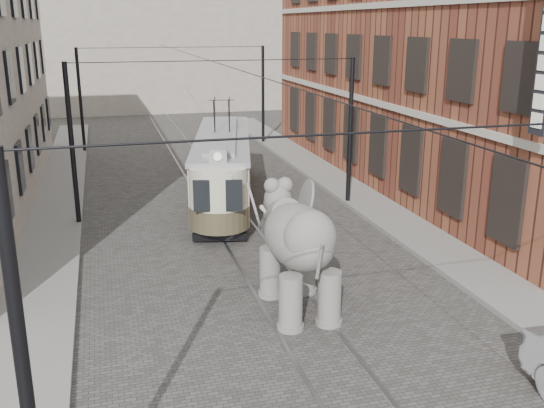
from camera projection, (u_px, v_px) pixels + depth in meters
name	position (u px, v px, depth m)	size (l,w,h in m)	color
ground	(264.00, 269.00, 18.94)	(120.00, 120.00, 0.00)	#494744
tram_rails	(264.00, 269.00, 18.93)	(1.54, 80.00, 0.02)	slate
sidewalk_right	(438.00, 249.00, 20.45)	(2.00, 60.00, 0.15)	slate
sidewalk_left	(41.00, 290.00, 17.25)	(2.00, 60.00, 0.15)	slate
brick_building	(444.00, 52.00, 28.38)	(8.00, 26.00, 12.00)	brown
distant_block	(148.00, 27.00, 53.96)	(28.00, 10.00, 14.00)	gray
catenary	(224.00, 144.00, 22.67)	(11.00, 30.20, 6.00)	black
tram	(223.00, 151.00, 25.70)	(2.24, 10.86, 4.31)	beige
elephant	(299.00, 253.00, 15.84)	(2.83, 5.13, 3.14)	slate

